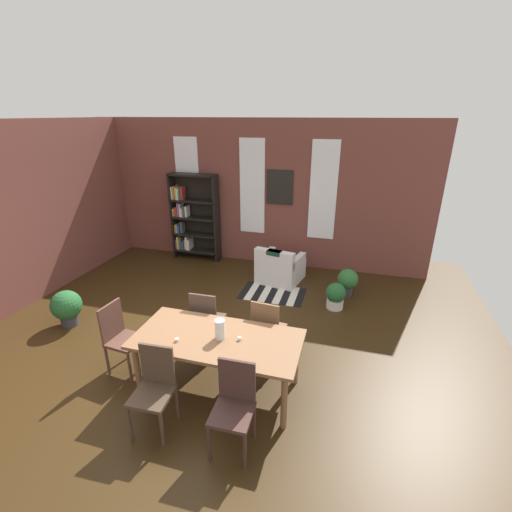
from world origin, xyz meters
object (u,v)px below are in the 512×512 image
object	(u,v)px
dining_chair_near_right	(234,404)
potted_plant_corner	(348,280)
potted_plant_by_shelf	(67,307)
potted_plant_window	(336,295)
dining_table	(218,343)
dining_chair_head_left	(120,336)
dining_chair_far_left	(207,319)
bookshelf_tall	(192,218)
dining_chair_far_right	(267,329)
vase_on_table	(220,329)
armchair_white	(280,268)
dining_chair_near_left	(154,386)

from	to	relation	value
dining_chair_near_right	potted_plant_corner	xyz separation A→B (m)	(0.96, 3.66, -0.23)
dining_chair_near_right	potted_plant_corner	distance (m)	3.80
dining_chair_near_right	potted_plant_by_shelf	world-z (taller)	dining_chair_near_right
potted_plant_window	potted_plant_by_shelf	bearing A→B (deg)	-157.06
dining_table	dining_chair_head_left	size ratio (longest dim) A/B	2.07
potted_plant_by_shelf	potted_plant_window	size ratio (longest dim) A/B	1.27
dining_chair_far_left	bookshelf_tall	bearing A→B (deg)	118.27
dining_chair_far_left	dining_chair_far_right	xyz separation A→B (m)	(0.88, 0.00, 0.00)
dining_chair_head_left	potted_plant_window	xyz separation A→B (m)	(2.58, 2.39, -0.27)
dining_chair_head_left	potted_plant_window	distance (m)	3.53
dining_chair_far_left	potted_plant_window	xyz separation A→B (m)	(1.67, 1.71, -0.27)
vase_on_table	potted_plant_corner	size ratio (longest dim) A/B	0.48
dining_chair_head_left	potted_plant_by_shelf	xyz separation A→B (m)	(-1.49, 0.66, -0.18)
dining_table	potted_plant_corner	bearing A→B (deg)	64.75
dining_chair_near_right	potted_plant_window	bearing A→B (deg)	75.65
dining_chair_far_right	armchair_white	bearing A→B (deg)	98.52
dining_chair_far_left	dining_chair_near_right	world-z (taller)	same
armchair_white	vase_on_table	bearing A→B (deg)	-90.40
dining_chair_far_right	potted_plant_window	world-z (taller)	dining_chair_far_right
dining_chair_near_right	potted_plant_window	xyz separation A→B (m)	(0.79, 3.08, -0.27)
dining_chair_head_left	dining_chair_far_right	size ratio (longest dim) A/B	1.00
potted_plant_by_shelf	dining_chair_head_left	bearing A→B (deg)	-23.96
dining_chair_near_left	dining_chair_near_right	size ratio (longest dim) A/B	1.00
bookshelf_tall	potted_plant_corner	world-z (taller)	bookshelf_tall
dining_chair_far_right	potted_plant_corner	size ratio (longest dim) A/B	1.89
dining_chair_near_left	potted_plant_by_shelf	xyz separation A→B (m)	(-2.40, 1.35, -0.18)
dining_chair_far_left	dining_chair_far_right	size ratio (longest dim) A/B	1.00
dining_chair_far_left	armchair_white	bearing A→B (deg)	78.70
dining_chair_far_right	dining_chair_near_left	bearing A→B (deg)	-122.76
dining_chair_head_left	dining_chair_far_left	size ratio (longest dim) A/B	1.00
dining_chair_far_right	potted_plant_window	distance (m)	1.90
vase_on_table	dining_chair_near_right	xyz separation A→B (m)	(0.40, -0.69, -0.35)
potted_plant_by_shelf	potted_plant_window	world-z (taller)	potted_plant_by_shelf
dining_chair_far_right	dining_chair_near_right	size ratio (longest dim) A/B	1.00
dining_table	potted_plant_window	bearing A→B (deg)	62.85
dining_chair_far_left	armchair_white	size ratio (longest dim) A/B	1.01
dining_table	dining_chair_far_right	xyz separation A→B (m)	(0.44, 0.69, -0.15)
potted_plant_corner	potted_plant_window	xyz separation A→B (m)	(-0.18, -0.58, -0.04)
dining_chair_far_right	potted_plant_window	bearing A→B (deg)	65.12
dining_chair_far_left	bookshelf_tall	size ratio (longest dim) A/B	0.48
bookshelf_tall	potted_plant_by_shelf	world-z (taller)	bookshelf_tall
dining_chair_far_left	potted_plant_by_shelf	distance (m)	2.41
dining_chair_head_left	potted_plant_by_shelf	size ratio (longest dim) A/B	1.59
dining_chair_near_left	dining_table	bearing A→B (deg)	56.91
dining_chair_near_left	bookshelf_tall	xyz separation A→B (m)	(-1.71, 4.56, 0.46)
dining_table	dining_chair_head_left	xyz separation A→B (m)	(-1.36, 0.01, -0.15)
dining_table	dining_chair_near_right	size ratio (longest dim) A/B	2.07
bookshelf_tall	potted_plant_corner	xyz separation A→B (m)	(3.56, -0.90, -0.69)
dining_chair_head_left	dining_chair_far_right	bearing A→B (deg)	20.73
dining_chair_near_right	armchair_white	size ratio (longest dim) A/B	1.01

